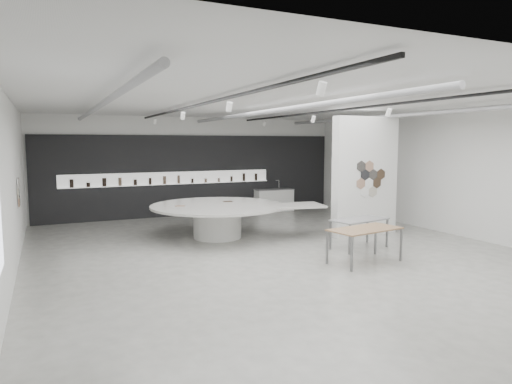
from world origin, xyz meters
name	(u,v)px	position (x,y,z in m)	size (l,w,h in m)	color
room	(275,172)	(-0.09, 0.00, 2.07)	(12.02, 14.02, 3.82)	#A9A89F
back_wall_display	(194,176)	(-0.08, 6.93, 1.54)	(11.80, 0.27, 3.10)	black
partition_column	(365,176)	(3.50, 1.00, 1.80)	(2.20, 0.38, 3.60)	white
display_island	(220,216)	(-0.69, 2.39, 0.65)	(5.29, 4.57, 1.01)	white
sample_table_wood	(365,231)	(1.41, -1.69, 0.76)	(1.86, 1.14, 0.82)	#8A6747
sample_table_stone	(359,221)	(2.21, -0.44, 0.73)	(1.66, 1.05, 0.79)	gray
kitchen_counter	(274,200)	(3.22, 6.52, 0.46)	(1.63, 0.69, 1.26)	white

